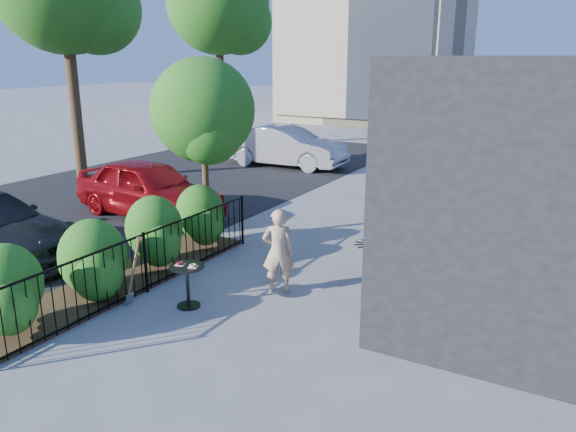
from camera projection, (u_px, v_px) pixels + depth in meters
The scene contains 12 objects.
ground at pixel (217, 310), 9.16m from camera, with size 120.00×120.00×0.00m, color gray.
fence at pixel (145, 262), 9.71m from camera, with size 0.05×6.05×1.10m.
planting_bed at pixel (119, 282), 10.18m from camera, with size 1.30×6.00×0.08m, color #382616.
shrubs at pixel (124, 247), 10.04m from camera, with size 1.10×5.60×1.24m.
patio_tree at pixel (204, 117), 11.76m from camera, with size 2.20×2.20×3.94m.
street at pixel (71, 211), 14.97m from camera, with size 9.00×30.00×0.01m, color black.
street_tree_far at pixel (219, 9), 23.90m from camera, with size 4.40×4.40×8.28m.
cafe_table at pixel (187, 278), 9.16m from camera, with size 0.57×0.57×0.77m.
woman at pixel (278, 251), 9.68m from camera, with size 0.55×0.36×1.51m, color tan.
shovel at pixel (133, 275), 9.13m from camera, with size 0.43×0.16×1.27m.
car_red at pixel (149, 188), 14.34m from camera, with size 1.73×4.30×1.47m, color maroon.
car_silver at pixel (286, 146), 20.80m from camera, with size 1.59×4.56×1.50m, color #A2A2A6.
Camera 1 is at (5.13, -6.72, 4.00)m, focal length 35.00 mm.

